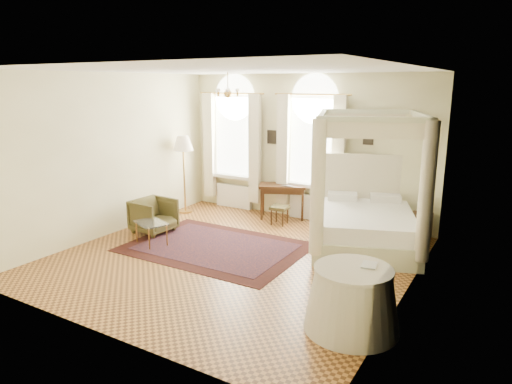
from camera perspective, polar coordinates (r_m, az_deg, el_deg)
ground at (r=8.36m, az=-2.73°, el=-8.21°), size 6.00×6.00×0.00m
room_walls at (r=7.85m, az=-2.89°, el=5.35°), size 6.00×6.00×6.00m
window_left at (r=11.33m, az=-2.90°, el=5.32°), size 1.62×0.27×3.29m
window_right at (r=10.33m, az=6.90°, el=4.46°), size 1.62×0.27×3.29m
chandelier at (r=9.27m, az=-3.54°, el=12.32°), size 0.51×0.45×0.50m
wall_pictures at (r=10.41m, az=6.61°, el=6.77°), size 2.54×0.03×0.39m
canopy_bed at (r=8.93m, az=13.51°, el=-3.20°), size 2.59×2.86×2.57m
nightstand at (r=9.73m, az=19.90°, el=-4.14°), size 0.40×0.36×0.56m
nightstand_lamp at (r=9.62m, az=20.46°, el=-0.85°), size 0.30×0.30×0.44m
writing_desk at (r=10.59m, az=3.34°, el=0.32°), size 1.20×0.95×0.80m
laptop at (r=10.43m, az=3.93°, el=0.83°), size 0.30×0.21×0.02m
stool at (r=10.18m, az=2.97°, el=-2.15°), size 0.39×0.39×0.42m
armchair at (r=9.88m, az=-12.67°, el=-2.90°), size 0.84×0.82×0.72m
coffee_table at (r=9.13m, az=-12.98°, el=-3.99°), size 0.78×0.66×0.45m
floor_lamp at (r=11.04m, az=-9.10°, el=5.56°), size 0.48×0.48×1.88m
oriental_rug at (r=8.89m, az=-5.03°, el=-6.86°), size 3.34×2.41×0.01m
side_table at (r=6.08m, az=11.93°, el=-12.97°), size 1.22×1.22×0.83m
book at (r=6.01m, az=13.08°, el=-8.77°), size 0.22×0.27×0.02m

